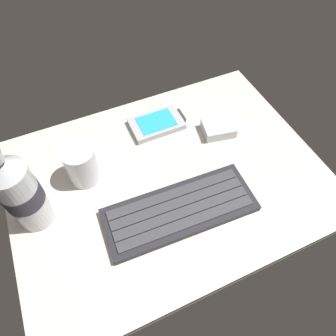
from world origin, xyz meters
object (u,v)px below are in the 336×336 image
at_px(keyboard, 180,210).
at_px(handheld_device, 157,123).
at_px(juice_cup, 82,166).
at_px(water_bottle, 20,192).
at_px(charger_block, 218,128).

distance_m(keyboard, handheld_device, 0.23).
height_order(handheld_device, juice_cup, juice_cup).
distance_m(keyboard, water_bottle, 0.28).
bearing_deg(water_bottle, charger_block, 6.54).
height_order(water_bottle, charger_block, water_bottle).
distance_m(handheld_device, charger_block, 0.14).
relative_size(keyboard, handheld_device, 2.30).
relative_size(handheld_device, juice_cup, 1.51).
bearing_deg(charger_block, handheld_device, 147.73).
xyz_separation_m(keyboard, juice_cup, (-0.14, 0.15, 0.03)).
bearing_deg(charger_block, juice_cup, 179.45).
relative_size(juice_cup, charger_block, 1.21).
relative_size(handheld_device, charger_block, 1.83).
bearing_deg(juice_cup, charger_block, -0.55).
bearing_deg(juice_cup, water_bottle, -154.71).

